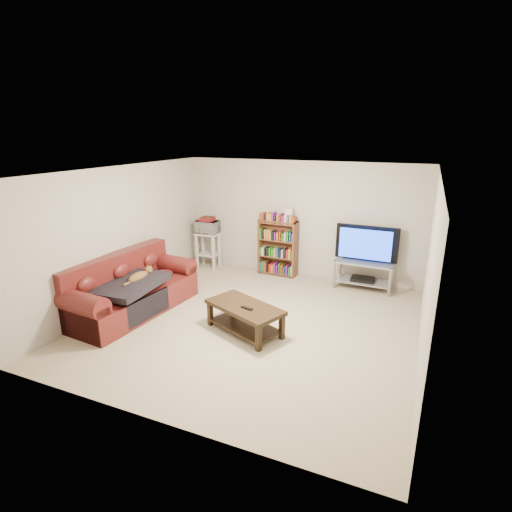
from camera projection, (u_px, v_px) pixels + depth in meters
The scene contains 19 objects.
floor at pixel (252, 323), 6.44m from camera, with size 5.00×5.00×0.00m, color #C2B490.
ceiling at pixel (252, 172), 5.73m from camera, with size 5.00×5.00×0.00m, color white.
wall_back at pixel (300, 220), 8.28m from camera, with size 5.00×5.00×0.00m, color beige.
wall_front at pixel (149, 319), 3.89m from camera, with size 5.00×5.00×0.00m, color beige.
wall_left at pixel (122, 236), 7.02m from camera, with size 5.00×5.00×0.00m, color beige.
wall_right at pixel (429, 273), 5.15m from camera, with size 5.00×5.00×0.00m, color beige.
sofa at pixel (129, 292), 6.79m from camera, with size 1.20×2.37×0.98m.
blanket at pixel (129, 284), 6.50m from camera, with size 0.88×1.14×0.10m, color black.
cat at pixel (138, 277), 6.66m from camera, with size 0.25×0.62×0.19m, color brown, non-canonical shape.
coffee_table at pixel (245, 313), 6.06m from camera, with size 1.35×1.03×0.44m.
remote at pixel (247, 308), 5.91m from camera, with size 0.20×0.06×0.02m, color black.
tv_stand at pixel (363, 270), 7.75m from camera, with size 1.12×0.52×0.55m.
television at pixel (366, 244), 7.59m from camera, with size 1.19×0.16×0.69m, color black.
dvd_player at pixel (363, 279), 7.80m from camera, with size 0.44×0.31×0.06m, color black.
bookshelf at pixel (278, 247), 8.43m from camera, with size 0.83×0.29×1.19m.
shelf_clutter at pixel (283, 216), 8.20m from camera, with size 0.61×0.19×0.28m.
microwave_stand at pixel (208, 245), 8.93m from camera, with size 0.50×0.37×0.80m.
microwave at pixel (207, 227), 8.81m from camera, with size 0.49×0.33×0.27m, color silver.
game_boxes at pixel (207, 220), 8.76m from camera, with size 0.29×0.25×0.05m, color maroon.
Camera 1 is at (2.34, -5.34, 2.95)m, focal length 28.00 mm.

